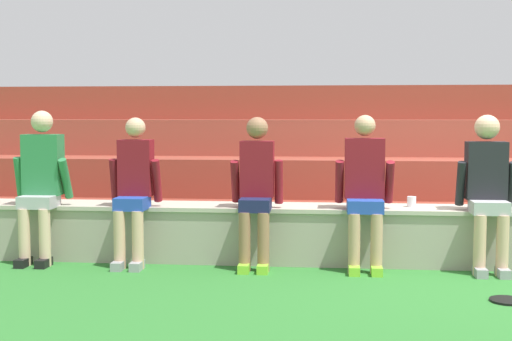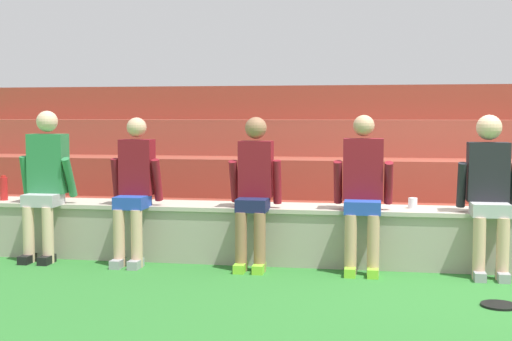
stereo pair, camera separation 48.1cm
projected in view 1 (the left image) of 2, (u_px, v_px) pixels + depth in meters
ground_plane at (473, 271)px, 6.44m from camera, size 80.00×80.00×0.00m
stone_seating_wall at (468, 235)px, 6.68m from camera, size 9.88×0.57×0.56m
brick_bleachers at (432, 174)px, 8.96m from camera, size 13.08×2.96×1.85m
person_far_left at (41, 180)px, 6.78m from camera, size 0.55×0.50×1.49m
person_left_of_center at (134, 187)px, 6.67m from camera, size 0.50×0.54×1.43m
person_center at (256, 187)px, 6.58m from camera, size 0.50×0.56×1.43m
person_right_of_center at (365, 186)px, 6.48m from camera, size 0.55×0.54×1.45m
person_far_right at (488, 186)px, 6.38m from camera, size 0.54×0.54×1.45m
plastic_cup_middle at (412, 202)px, 6.73m from camera, size 0.09×0.09×0.10m
frisbee at (507, 301)px, 5.38m from camera, size 0.27×0.27×0.02m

